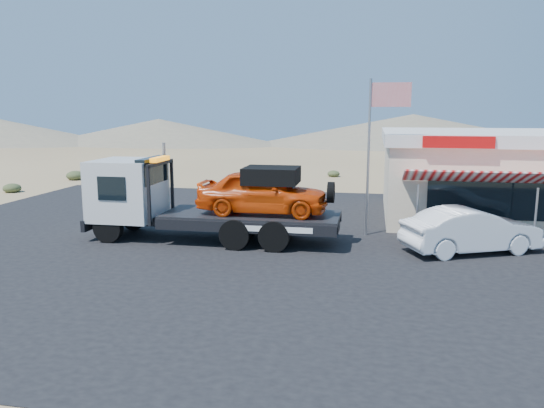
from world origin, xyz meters
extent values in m
plane|color=#8B734F|center=(0.00, 0.00, 0.00)|extent=(120.00, 120.00, 0.00)
cube|color=black|center=(2.00, 3.00, 0.01)|extent=(32.00, 24.00, 0.02)
cylinder|color=black|center=(-4.66, 1.49, 0.56)|extent=(1.08, 0.32, 1.08)
cylinder|color=black|center=(-4.66, 3.65, 0.56)|extent=(1.08, 0.32, 1.08)
cylinder|color=black|center=(0.20, 1.49, 0.56)|extent=(1.08, 0.59, 1.08)
cylinder|color=black|center=(0.20, 3.65, 0.56)|extent=(1.08, 0.59, 1.08)
cylinder|color=black|center=(1.61, 1.49, 0.56)|extent=(1.08, 0.59, 1.08)
cylinder|color=black|center=(1.61, 3.65, 0.56)|extent=(1.08, 0.59, 1.08)
cube|color=black|center=(-0.66, 2.57, 0.72)|extent=(8.86, 1.08, 0.32)
cube|color=silver|center=(-4.34, 2.57, 1.86)|extent=(2.38, 2.54, 2.27)
cube|color=black|center=(-3.31, 2.57, 2.61)|extent=(0.38, 2.16, 0.97)
cube|color=black|center=(-2.99, 2.57, 1.80)|extent=(0.11, 2.38, 2.16)
cube|color=orange|center=(-2.99, 2.57, 3.05)|extent=(0.27, 1.30, 0.16)
cube|color=black|center=(0.53, 2.57, 1.02)|extent=(6.48, 2.49, 0.16)
imported|color=#D83D08|center=(0.96, 2.57, 1.91)|extent=(4.76, 1.91, 1.62)
cube|color=black|center=(1.28, 2.57, 2.53)|extent=(1.94, 1.62, 0.59)
imported|color=silver|center=(8.27, 2.55, 0.79)|extent=(4.95, 3.41, 1.55)
cube|color=beige|center=(10.50, 9.00, 1.72)|extent=(10.00, 8.00, 3.40)
cube|color=white|center=(10.50, 9.00, 3.67)|extent=(10.40, 8.40, 0.50)
cube|color=red|center=(8.00, 4.74, 3.67)|extent=(2.60, 0.12, 0.45)
cube|color=black|center=(10.50, 4.98, 1.52)|extent=(7.00, 0.06, 1.60)
cube|color=red|center=(10.50, 4.10, 2.47)|extent=(9.00, 1.73, 0.61)
cylinder|color=#99999E|center=(6.50, 3.30, 1.12)|extent=(0.08, 0.08, 2.20)
cylinder|color=#99999E|center=(10.50, 3.30, 1.12)|extent=(0.08, 0.08, 2.20)
cylinder|color=#99999E|center=(4.70, 4.50, 3.02)|extent=(0.10, 0.10, 6.00)
cube|color=#B20C14|center=(5.45, 4.50, 5.42)|extent=(1.50, 0.02, 0.90)
ellipsoid|color=#303E21|center=(-16.21, 11.61, 0.28)|extent=(1.04, 1.04, 0.56)
ellipsoid|color=#303E21|center=(-15.58, 17.47, 0.34)|extent=(1.25, 1.25, 0.67)
ellipsoid|color=#303E21|center=(-3.83, 21.53, 0.33)|extent=(1.23, 1.23, 0.66)
ellipsoid|color=#303E21|center=(2.07, 22.60, 0.24)|extent=(0.90, 0.90, 0.49)
cone|color=#726B59|center=(-25.00, 55.00, 1.75)|extent=(36.00, 36.00, 3.50)
cone|color=#726B59|center=(10.00, 58.00, 2.10)|extent=(44.00, 44.00, 4.20)
camera|label=1|loc=(4.88, -16.14, 4.90)|focal=35.00mm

